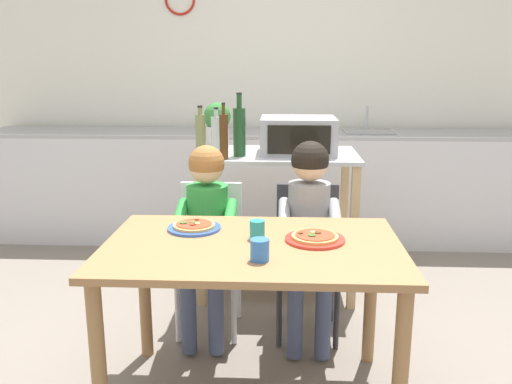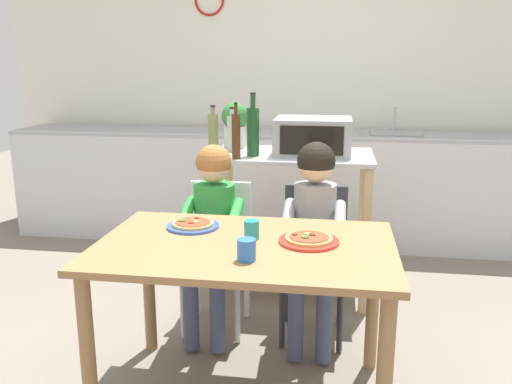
# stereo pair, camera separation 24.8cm
# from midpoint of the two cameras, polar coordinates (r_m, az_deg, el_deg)

# --- Properties ---
(ground_plane) EXTENTS (10.54, 10.54, 0.00)m
(ground_plane) POSITION_cam_midpoint_polar(r_m,az_deg,el_deg) (3.49, -1.44, -11.29)
(ground_plane) COLOR slate
(back_wall_tiled) EXTENTS (5.23, 0.14, 2.70)m
(back_wall_tiled) POSITION_cam_midpoint_polar(r_m,az_deg,el_deg) (4.80, -0.05, 12.20)
(back_wall_tiled) COLOR white
(back_wall_tiled) RESTS_ON ground
(kitchen_counter) EXTENTS (4.71, 0.60, 1.12)m
(kitchen_counter) POSITION_cam_midpoint_polar(r_m,az_deg,el_deg) (4.51, -0.30, 0.68)
(kitchen_counter) COLOR silver
(kitchen_counter) RESTS_ON ground
(kitchen_island_cart) EXTENTS (1.01, 0.63, 0.92)m
(kitchen_island_cart) POSITION_cam_midpoint_polar(r_m,az_deg,el_deg) (3.43, 0.19, -0.84)
(kitchen_island_cart) COLOR #B7BABF
(kitchen_island_cart) RESTS_ON ground
(toaster_oven) EXTENTS (0.46, 0.41, 0.22)m
(toaster_oven) POSITION_cam_midpoint_polar(r_m,az_deg,el_deg) (3.35, 2.40, 6.06)
(toaster_oven) COLOR #999BA0
(toaster_oven) RESTS_ON kitchen_island_cart
(bottle_tall_green_wine) EXTENTS (0.05, 0.05, 0.33)m
(bottle_tall_green_wine) POSITION_cam_midpoint_polar(r_m,az_deg,el_deg) (3.14, -5.75, 5.99)
(bottle_tall_green_wine) COLOR #4C2D14
(bottle_tall_green_wine) RESTS_ON kitchen_island_cart
(bottle_brown_beer) EXTENTS (0.07, 0.07, 0.28)m
(bottle_brown_beer) POSITION_cam_midpoint_polar(r_m,az_deg,el_deg) (3.41, -6.36, 6.22)
(bottle_brown_beer) COLOR #ADB7B2
(bottle_brown_beer) RESTS_ON kitchen_island_cart
(bottle_slim_sauce) EXTENTS (0.08, 0.08, 0.38)m
(bottle_slim_sauce) POSITION_cam_midpoint_polar(r_m,az_deg,el_deg) (3.24, -4.00, 6.56)
(bottle_slim_sauce) COLOR #1E4723
(bottle_slim_sauce) RESTS_ON kitchen_island_cart
(bottle_dark_olive_oil) EXTENTS (0.06, 0.06, 0.31)m
(bottle_dark_olive_oil) POSITION_cam_midpoint_polar(r_m,az_deg,el_deg) (3.16, -8.21, 5.94)
(bottle_dark_olive_oil) COLOR olive
(bottle_dark_olive_oil) RESTS_ON kitchen_island_cart
(potted_herb_plant) EXTENTS (0.18, 0.18, 0.30)m
(potted_herb_plant) POSITION_cam_midpoint_polar(r_m,az_deg,el_deg) (3.58, -6.16, 7.29)
(potted_herb_plant) COLOR beige
(potted_herb_plant) RESTS_ON kitchen_island_cart
(dining_table) EXTENTS (1.25, 0.81, 0.73)m
(dining_table) POSITION_cam_midpoint_polar(r_m,az_deg,el_deg) (2.28, -3.54, -8.12)
(dining_table) COLOR olive
(dining_table) RESTS_ON ground
(dining_chair_left) EXTENTS (0.36, 0.36, 0.81)m
(dining_chair_left) POSITION_cam_midpoint_polar(r_m,az_deg,el_deg) (3.00, -7.33, -5.77)
(dining_chair_left) COLOR silver
(dining_chair_left) RESTS_ON ground
(dining_chair_right) EXTENTS (0.36, 0.36, 0.81)m
(dining_chair_right) POSITION_cam_midpoint_polar(r_m,az_deg,el_deg) (2.94, 3.10, -6.09)
(dining_chair_right) COLOR #333338
(dining_chair_right) RESTS_ON ground
(child_in_green_shirt) EXTENTS (0.32, 0.42, 1.03)m
(child_in_green_shirt) POSITION_cam_midpoint_polar(r_m,az_deg,el_deg) (2.83, -7.87, -2.96)
(child_in_green_shirt) COLOR #424C6B
(child_in_green_shirt) RESTS_ON ground
(child_in_grey_shirt) EXTENTS (0.32, 0.42, 1.06)m
(child_in_grey_shirt) POSITION_cam_midpoint_polar(r_m,az_deg,el_deg) (2.76, 3.16, -2.81)
(child_in_grey_shirt) COLOR #424C6B
(child_in_grey_shirt) RESTS_ON ground
(pizza_plate_blue_rimmed) EXTENTS (0.24, 0.24, 0.03)m
(pizza_plate_blue_rimmed) POSITION_cam_midpoint_polar(r_m,az_deg,el_deg) (2.45, -9.54, -3.73)
(pizza_plate_blue_rimmed) COLOR #3356B7
(pizza_plate_blue_rimmed) RESTS_ON dining_table
(pizza_plate_red_rimmed) EXTENTS (0.26, 0.26, 0.03)m
(pizza_plate_red_rimmed) POSITION_cam_midpoint_polar(r_m,az_deg,el_deg) (2.27, 3.22, -4.98)
(pizza_plate_red_rimmed) COLOR red
(pizza_plate_red_rimmed) RESTS_ON dining_table
(drinking_cup_teal) EXTENTS (0.07, 0.07, 0.08)m
(drinking_cup_teal) POSITION_cam_midpoint_polar(r_m,az_deg,el_deg) (2.29, -2.99, -4.09)
(drinking_cup_teal) COLOR teal
(drinking_cup_teal) RESTS_ON dining_table
(drinking_cup_blue) EXTENTS (0.07, 0.07, 0.08)m
(drinking_cup_blue) POSITION_cam_midpoint_polar(r_m,az_deg,el_deg) (2.04, -3.10, -6.26)
(drinking_cup_blue) COLOR blue
(drinking_cup_blue) RESTS_ON dining_table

